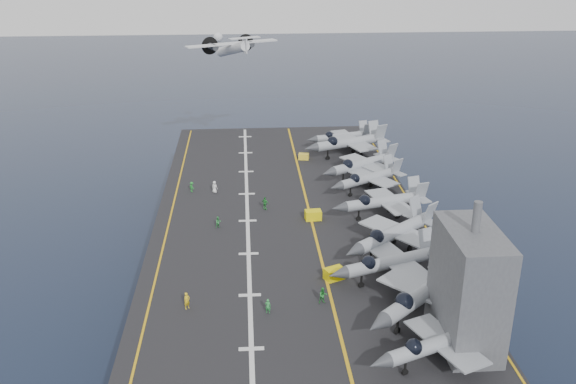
{
  "coord_description": "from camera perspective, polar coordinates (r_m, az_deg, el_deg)",
  "views": [
    {
      "loc": [
        -6.13,
        -82.31,
        48.21
      ],
      "look_at": [
        0.0,
        4.0,
        13.0
      ],
      "focal_mm": 40.0,
      "sensor_mm": 36.0,
      "label": 1
    }
  ],
  "objects": [
    {
      "name": "fighter_jet_1",
      "position": [
        69.31,
        11.97,
        -8.71
      ],
      "size": [
        19.39,
        18.98,
        5.66
      ],
      "primitive_type": null,
      "color": "#959EA4",
      "rests_on": "flight_deck"
    },
    {
      "name": "crew_5",
      "position": [
        100.39,
        -6.55,
        0.45
      ],
      "size": [
        1.36,
        1.21,
        1.9
      ],
      "primitive_type": "imported",
      "color": "white",
      "rests_on": "flight_deck"
    },
    {
      "name": "fighter_jet_3",
      "position": [
        82.0,
        9.45,
        -3.5
      ],
      "size": [
        18.94,
        18.07,
        5.49
      ],
      "primitive_type": null,
      "color": "gray",
      "rests_on": "flight_deck"
    },
    {
      "name": "ground",
      "position": [
        95.58,
        0.17,
        -8.15
      ],
      "size": [
        500.0,
        500.0,
        0.0
      ],
      "primitive_type": "plane",
      "color": "#142135",
      "rests_on": "ground"
    },
    {
      "name": "landing_centerline",
      "position": [
        90.56,
        -3.61,
        -2.57
      ],
      "size": [
        0.5,
        90.0,
        0.02
      ],
      "primitive_type": "cube",
      "color": "silver",
      "rests_on": "flight_deck"
    },
    {
      "name": "deck_edge_port",
      "position": [
        91.21,
        -10.54,
        -2.73
      ],
      "size": [
        0.25,
        90.0,
        0.02
      ],
      "primitive_type": "cube",
      "color": "gold",
      "rests_on": "flight_deck"
    },
    {
      "name": "fighter_jet_4",
      "position": [
        91.81,
        8.6,
        -0.74
      ],
      "size": [
        16.43,
        13.07,
        5.0
      ],
      "primitive_type": null,
      "color": "gray",
      "rests_on": "flight_deck"
    },
    {
      "name": "crew_4",
      "position": [
        93.69,
        -2.05,
        -1.02
      ],
      "size": [
        1.4,
        1.25,
        1.95
      ],
      "primitive_type": "imported",
      "color": "#268C33",
      "rests_on": "flight_deck"
    },
    {
      "name": "fighter_jet_8",
      "position": [
        121.37,
        4.9,
        5.01
      ],
      "size": [
        14.51,
        11.5,
        4.43
      ],
      "primitive_type": null,
      "color": "gray",
      "rests_on": "flight_deck"
    },
    {
      "name": "fighter_jet_5",
      "position": [
        100.61,
        7.24,
        1.32
      ],
      "size": [
        16.26,
        14.69,
        4.7
      ],
      "primitive_type": null,
      "color": "#8D969E",
      "rests_on": "flight_deck"
    },
    {
      "name": "deck_edge_stbd",
      "position": [
        93.85,
        11.52,
        -2.08
      ],
      "size": [
        0.25,
        90.0,
        0.02
      ],
      "primitive_type": "cube",
      "color": "gold",
      "rests_on": "flight_deck"
    },
    {
      "name": "foul_line",
      "position": [
        91.02,
        2.06,
        -2.4
      ],
      "size": [
        0.35,
        90.0,
        0.02
      ],
      "primitive_type": "cube",
      "color": "gold",
      "rests_on": "flight_deck"
    },
    {
      "name": "crew_1",
      "position": [
        70.79,
        -8.97,
        -9.53
      ],
      "size": [
        1.38,
        1.33,
        1.93
      ],
      "primitive_type": "imported",
      "color": "yellow",
      "rests_on": "flight_deck"
    },
    {
      "name": "flight_deck",
      "position": [
        90.86,
        0.18,
        -2.58
      ],
      "size": [
        38.0,
        92.0,
        0.4
      ],
      "primitive_type": "cube",
      "color": "black",
      "rests_on": "hull"
    },
    {
      "name": "tow_cart_c",
      "position": [
        114.71,
        1.41,
        3.18
      ],
      "size": [
        2.0,
        1.52,
        1.08
      ],
      "primitive_type": null,
      "color": "yellow",
      "rests_on": "flight_deck"
    },
    {
      "name": "hull",
      "position": [
        93.16,
        0.18,
        -5.49
      ],
      "size": [
        36.0,
        90.0,
        10.0
      ],
      "primitive_type": "cube",
      "color": "#56595E",
      "rests_on": "ground"
    },
    {
      "name": "island_superstructure",
      "position": [
        64.04,
        15.86,
        -7.04
      ],
      "size": [
        5.0,
        10.0,
        15.0
      ],
      "primitive_type": null,
      "color": "#56595E",
      "rests_on": "flight_deck"
    },
    {
      "name": "crew_3",
      "position": [
        101.22,
        -8.55,
        0.45
      ],
      "size": [
        1.13,
        1.18,
        1.64
      ],
      "primitive_type": "imported",
      "color": "#1C8B2B",
      "rests_on": "flight_deck"
    },
    {
      "name": "transport_plane",
      "position": [
        135.12,
        -4.96,
        12.53
      ],
      "size": [
        23.72,
        20.69,
        4.69
      ],
      "primitive_type": null,
      "color": "silver"
    },
    {
      "name": "crew_2",
      "position": [
        88.53,
        -6.21,
        -2.68
      ],
      "size": [
        1.19,
        1.06,
        1.66
      ],
      "primitive_type": "imported",
      "color": "green",
      "rests_on": "flight_deck"
    },
    {
      "name": "tow_cart_a",
      "position": [
        75.8,
        4.14,
        -7.25
      ],
      "size": [
        2.67,
        2.28,
        1.36
      ],
      "primitive_type": null,
      "color": "yellow",
      "rests_on": "flight_deck"
    },
    {
      "name": "fighter_jet_0",
      "position": [
        62.9,
        13.33,
        -12.84
      ],
      "size": [
        16.07,
        13.62,
        4.73
      ],
      "primitive_type": null,
      "color": "#9CA5AC",
      "rests_on": "flight_deck"
    },
    {
      "name": "fighter_jet_7",
      "position": [
        116.22,
        5.51,
        4.5
      ],
      "size": [
        18.81,
        15.77,
        5.56
      ],
      "primitive_type": null,
      "color": "gray",
      "rests_on": "flight_deck"
    },
    {
      "name": "tow_cart_b",
      "position": [
        90.65,
        2.25,
        -2.06
      ],
      "size": [
        2.36,
        1.63,
        1.36
      ],
      "primitive_type": null,
      "color": "yellow",
      "rests_on": "flight_deck"
    },
    {
      "name": "fighter_jet_6",
      "position": [
        106.01,
        6.67,
        2.59
      ],
      "size": [
        17.95,
        16.35,
        5.19
      ],
      "primitive_type": null,
      "color": "gray",
      "rests_on": "flight_deck"
    },
    {
      "name": "crew_6",
      "position": [
        69.29,
        -1.8,
        -10.1
      ],
      "size": [
        1.18,
        0.96,
        1.71
      ],
      "primitive_type": "imported",
      "color": "green",
      "rests_on": "flight_deck"
    },
    {
      "name": "crew_7",
      "position": [
        71.03,
        3.13,
        -9.16
      ],
      "size": [
        1.25,
        0.95,
        1.88
      ],
      "primitive_type": "imported",
      "color": "#268C33",
      "rests_on": "flight_deck"
    },
    {
      "name": "fighter_jet_2",
      "position": [
        75.47,
        9.27,
        -6.05
      ],
      "size": [
        16.94,
        14.0,
        5.05
      ],
      "primitive_type": null,
      "color": "gray",
      "rests_on": "flight_deck"
    }
  ]
}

